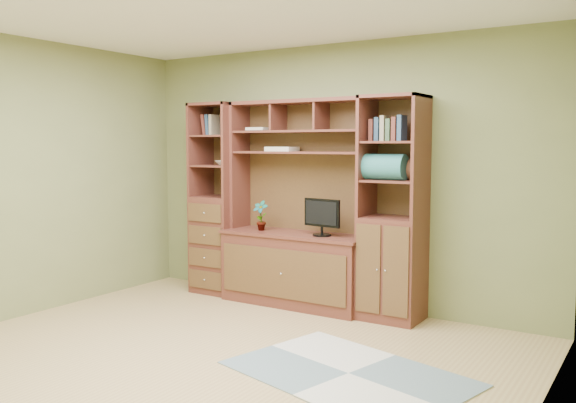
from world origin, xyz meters
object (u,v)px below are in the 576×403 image
Objects in this scene: left_tower at (218,198)px; monitor at (322,210)px; center_hutch at (295,203)px; right_tower at (393,209)px.

left_tower is 1.33m from monitor.
left_tower reaches higher than monitor.
left_tower is at bearing 177.71° from center_hutch.
center_hutch is 0.34m from monitor.
right_tower is (2.02, 0.00, 0.00)m from left_tower.
center_hutch is at bearing -178.79° from monitor.
center_hutch is 1.00m from left_tower.
center_hutch reaches higher than monitor.
left_tower is at bearing 180.00° from right_tower.
left_tower is 1.00× the size of right_tower.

